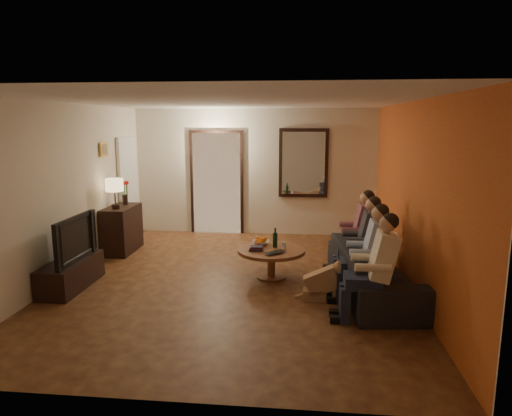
# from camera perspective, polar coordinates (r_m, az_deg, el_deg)

# --- Properties ---
(floor) EXTENTS (5.00, 6.00, 0.01)m
(floor) POSITION_cam_1_polar(r_m,az_deg,el_deg) (6.84, -2.79, -9.09)
(floor) COLOR #3C1910
(floor) RESTS_ON ground
(ceiling) EXTENTS (5.00, 6.00, 0.01)m
(ceiling) POSITION_cam_1_polar(r_m,az_deg,el_deg) (6.45, -3.00, 13.21)
(ceiling) COLOR white
(ceiling) RESTS_ON back_wall
(back_wall) EXTENTS (5.00, 0.02, 2.60)m
(back_wall) POSITION_cam_1_polar(r_m,az_deg,el_deg) (9.47, -0.14, 4.50)
(back_wall) COLOR beige
(back_wall) RESTS_ON floor
(front_wall) EXTENTS (5.00, 0.02, 2.60)m
(front_wall) POSITION_cam_1_polar(r_m,az_deg,el_deg) (3.65, -10.06, -5.51)
(front_wall) COLOR beige
(front_wall) RESTS_ON floor
(left_wall) EXTENTS (0.02, 6.00, 2.60)m
(left_wall) POSITION_cam_1_polar(r_m,az_deg,el_deg) (7.33, -22.61, 1.90)
(left_wall) COLOR beige
(left_wall) RESTS_ON floor
(right_wall) EXTENTS (0.02, 6.00, 2.60)m
(right_wall) POSITION_cam_1_polar(r_m,az_deg,el_deg) (6.62, 19.02, 1.30)
(right_wall) COLOR beige
(right_wall) RESTS_ON floor
(orange_accent) EXTENTS (0.01, 6.00, 2.60)m
(orange_accent) POSITION_cam_1_polar(r_m,az_deg,el_deg) (6.62, 18.93, 1.30)
(orange_accent) COLOR #BE4D20
(orange_accent) RESTS_ON right_wall
(kitchen_doorway) EXTENTS (1.00, 0.06, 2.10)m
(kitchen_doorway) POSITION_cam_1_polar(r_m,az_deg,el_deg) (9.60, -4.92, 3.04)
(kitchen_doorway) COLOR #FFE0A5
(kitchen_doorway) RESTS_ON floor
(door_trim) EXTENTS (1.12, 0.04, 2.22)m
(door_trim) POSITION_cam_1_polar(r_m,az_deg,el_deg) (9.59, -4.93, 3.03)
(door_trim) COLOR black
(door_trim) RESTS_ON floor
(fridge_glimpse) EXTENTS (0.45, 0.03, 1.70)m
(fridge_glimpse) POSITION_cam_1_polar(r_m,az_deg,el_deg) (9.58, -3.43, 2.14)
(fridge_glimpse) COLOR silver
(fridge_glimpse) RESTS_ON floor
(mirror_frame) EXTENTS (1.00, 0.05, 1.40)m
(mirror_frame) POSITION_cam_1_polar(r_m,az_deg,el_deg) (9.36, 5.96, 5.61)
(mirror_frame) COLOR black
(mirror_frame) RESTS_ON back_wall
(mirror_glass) EXTENTS (0.86, 0.02, 1.26)m
(mirror_glass) POSITION_cam_1_polar(r_m,az_deg,el_deg) (9.33, 5.96, 5.59)
(mirror_glass) COLOR white
(mirror_glass) RESTS_ON back_wall
(white_door) EXTENTS (0.06, 0.85, 2.04)m
(white_door) POSITION_cam_1_polar(r_m,az_deg,el_deg) (9.42, -15.68, 2.36)
(white_door) COLOR white
(white_door) RESTS_ON floor
(framed_art) EXTENTS (0.03, 0.28, 0.24)m
(framed_art) POSITION_cam_1_polar(r_m,az_deg,el_deg) (8.42, -18.51, 6.96)
(framed_art) COLOR #B28C33
(framed_art) RESTS_ON left_wall
(art_canvas) EXTENTS (0.01, 0.22, 0.18)m
(art_canvas) POSITION_cam_1_polar(r_m,az_deg,el_deg) (8.42, -18.41, 6.96)
(art_canvas) COLOR brown
(art_canvas) RESTS_ON left_wall
(dresser) EXTENTS (0.45, 0.93, 0.83)m
(dresser) POSITION_cam_1_polar(r_m,az_deg,el_deg) (8.60, -16.42, -2.54)
(dresser) COLOR black
(dresser) RESTS_ON floor
(table_lamp) EXTENTS (0.30, 0.30, 0.54)m
(table_lamp) POSITION_cam_1_polar(r_m,az_deg,el_deg) (8.27, -17.23, 1.74)
(table_lamp) COLOR beige
(table_lamp) RESTS_ON dresser
(flower_vase) EXTENTS (0.14, 0.14, 0.44)m
(flower_vase) POSITION_cam_1_polar(r_m,az_deg,el_deg) (8.68, -16.09, 1.86)
(flower_vase) COLOR red
(flower_vase) RESTS_ON dresser
(tv_stand) EXTENTS (0.45, 1.19, 0.40)m
(tv_stand) POSITION_cam_1_polar(r_m,az_deg,el_deg) (7.02, -22.10, -7.65)
(tv_stand) COLOR black
(tv_stand) RESTS_ON floor
(tv) EXTENTS (1.11, 0.15, 0.64)m
(tv) POSITION_cam_1_polar(r_m,az_deg,el_deg) (6.89, -22.40, -3.55)
(tv) COLOR black
(tv) RESTS_ON tv_stand
(sofa) EXTENTS (2.33, 1.10, 0.66)m
(sofa) POSITION_cam_1_polar(r_m,az_deg,el_deg) (6.45, 14.43, -7.58)
(sofa) COLOR black
(sofa) RESTS_ON floor
(person_a) EXTENTS (0.60, 0.40, 1.20)m
(person_a) POSITION_cam_1_polar(r_m,az_deg,el_deg) (5.50, 14.90, -7.80)
(person_a) COLOR tan
(person_a) RESTS_ON sofa
(person_b) EXTENTS (0.60, 0.40, 1.20)m
(person_b) POSITION_cam_1_polar(r_m,az_deg,el_deg) (6.07, 14.03, -6.03)
(person_b) COLOR tan
(person_b) RESTS_ON sofa
(person_c) EXTENTS (0.60, 0.40, 1.20)m
(person_c) POSITION_cam_1_polar(r_m,az_deg,el_deg) (6.64, 13.31, -4.56)
(person_c) COLOR tan
(person_c) RESTS_ON sofa
(person_d) EXTENTS (0.60, 0.40, 1.20)m
(person_d) POSITION_cam_1_polar(r_m,az_deg,el_deg) (7.22, 12.71, -3.32)
(person_d) COLOR tan
(person_d) RESTS_ON sofa
(dog) EXTENTS (0.57, 0.25, 0.56)m
(dog) POSITION_cam_1_polar(r_m,az_deg,el_deg) (6.11, 8.28, -8.86)
(dog) COLOR #AA744E
(dog) RESTS_ON floor
(coffee_table) EXTENTS (1.13, 1.13, 0.45)m
(coffee_table) POSITION_cam_1_polar(r_m,az_deg,el_deg) (6.90, 1.92, -6.94)
(coffee_table) COLOR brown
(coffee_table) RESTS_ON floor
(bowl) EXTENTS (0.26, 0.26, 0.06)m
(bowl) POSITION_cam_1_polar(r_m,az_deg,el_deg) (7.05, 0.59, -4.38)
(bowl) COLOR white
(bowl) RESTS_ON coffee_table
(oranges) EXTENTS (0.20, 0.20, 0.08)m
(oranges) POSITION_cam_1_polar(r_m,az_deg,el_deg) (7.04, 0.59, -3.84)
(oranges) COLOR orange
(oranges) RESTS_ON bowl
(wine_bottle) EXTENTS (0.07, 0.07, 0.31)m
(wine_bottle) POSITION_cam_1_polar(r_m,az_deg,el_deg) (6.89, 2.41, -3.69)
(wine_bottle) COLOR black
(wine_bottle) RESTS_ON coffee_table
(wine_glass) EXTENTS (0.06, 0.06, 0.10)m
(wine_glass) POSITION_cam_1_polar(r_m,az_deg,el_deg) (6.86, 3.46, -4.66)
(wine_glass) COLOR silver
(wine_glass) RESTS_ON coffee_table
(book_stack) EXTENTS (0.20, 0.15, 0.07)m
(book_stack) POSITION_cam_1_polar(r_m,az_deg,el_deg) (6.75, -0.00, -5.04)
(book_stack) COLOR black
(book_stack) RESTS_ON coffee_table
(laptop) EXTENTS (0.39, 0.38, 0.03)m
(laptop) POSITION_cam_1_polar(r_m,az_deg,el_deg) (6.56, 2.63, -5.71)
(laptop) COLOR black
(laptop) RESTS_ON coffee_table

